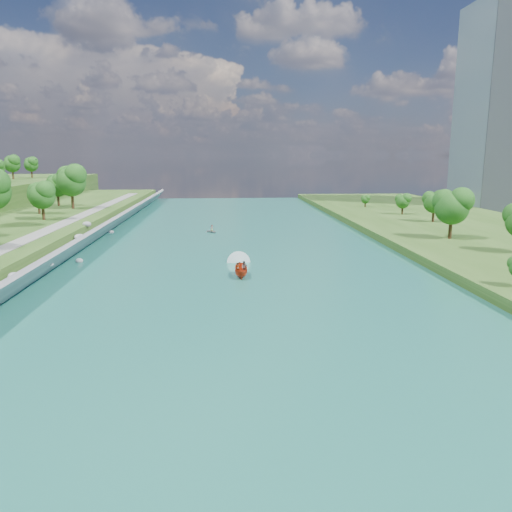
{
  "coord_description": "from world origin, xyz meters",
  "views": [
    {
      "loc": [
        -2.25,
        -53.94,
        16.24
      ],
      "look_at": [
        2.41,
        14.03,
        2.5
      ],
      "focal_mm": 35.0,
      "sensor_mm": 36.0,
      "label": 1
    }
  ],
  "objects": [
    {
      "name": "ground",
      "position": [
        0.0,
        0.0,
        0.0
      ],
      "size": [
        260.0,
        260.0,
        0.0
      ],
      "primitive_type": "plane",
      "color": "#2D5119",
      "rests_on": "ground"
    },
    {
      "name": "motorboat",
      "position": [
        0.21,
        13.1,
        0.88
      ],
      "size": [
        3.6,
        19.1,
        2.02
      ],
      "rotation": [
        0.0,
        0.0,
        3.13
      ],
      "color": "#AD2B0D",
      "rests_on": "river_water"
    },
    {
      "name": "raft",
      "position": [
        -4.47,
        52.14,
        0.46
      ],
      "size": [
        3.33,
        3.52,
        1.59
      ],
      "rotation": [
        0.0,
        0.0,
        0.61
      ],
      "color": "gray",
      "rests_on": "river_water"
    },
    {
      "name": "riprap_bank",
      "position": [
        -25.86,
        19.2,
        1.82
      ],
      "size": [
        4.57,
        236.0,
        4.41
      ],
      "color": "slate",
      "rests_on": "ground"
    },
    {
      "name": "river_water",
      "position": [
        0.0,
        20.0,
        0.05
      ],
      "size": [
        55.0,
        240.0,
        0.1
      ],
      "primitive_type": "cube",
      "color": "#17574F",
      "rests_on": "ground"
    },
    {
      "name": "trees_east",
      "position": [
        41.69,
        23.84,
        5.98
      ],
      "size": [
        17.73,
        132.48,
        10.72
      ],
      "color": "#164A13",
      "rests_on": "berm_east"
    },
    {
      "name": "riverside_path",
      "position": [
        -32.5,
        20.0,
        3.55
      ],
      "size": [
        3.0,
        200.0,
        0.1
      ],
      "primitive_type": "cube",
      "color": "gray",
      "rests_on": "berm_west"
    },
    {
      "name": "office_tower",
      "position": [
        82.5,
        95.0,
        30.0
      ],
      "size": [
        22.0,
        22.0,
        60.0
      ],
      "primitive_type": "cube",
      "color": "gray",
      "rests_on": "ground"
    }
  ]
}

